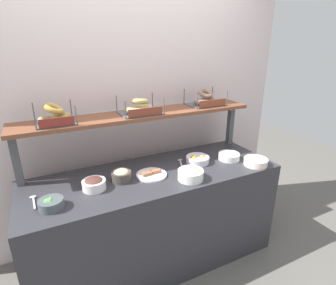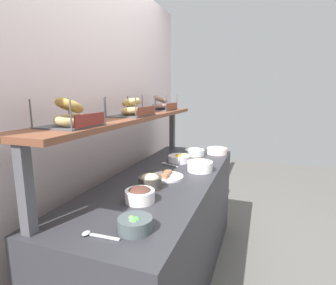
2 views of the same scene
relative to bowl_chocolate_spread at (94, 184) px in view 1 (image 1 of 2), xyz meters
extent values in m
plane|color=#595651|center=(0.48, 0.03, -0.89)|extent=(8.00, 8.00, 0.00)
cube|color=beige|center=(0.48, 0.58, 0.31)|extent=(3.22, 0.06, 2.40)
cube|color=#2D2D33|center=(0.48, 0.03, -0.47)|extent=(2.02, 0.70, 0.85)
cube|color=#4C4C51|center=(-0.47, 0.30, 0.16)|extent=(0.05, 0.05, 0.40)
cube|color=#4C4C51|center=(1.43, 0.30, 0.16)|extent=(0.05, 0.05, 0.40)
cube|color=brown|center=(0.48, 0.30, 0.37)|extent=(1.98, 0.32, 0.03)
cylinder|color=white|center=(0.00, 0.00, -0.01)|extent=(0.17, 0.17, 0.07)
ellipsoid|color=#502D25|center=(0.00, 0.00, 0.02)|extent=(0.13, 0.13, 0.05)
cylinder|color=white|center=(0.89, 0.05, -0.01)|extent=(0.20, 0.20, 0.06)
sphere|color=#EEA545|center=(0.93, 0.03, 0.01)|extent=(0.04, 0.04, 0.04)
sphere|color=gold|center=(0.86, 0.05, 0.01)|extent=(0.04, 0.04, 0.04)
sphere|color=orange|center=(0.85, 0.05, 0.01)|extent=(0.06, 0.06, 0.06)
cylinder|color=white|center=(0.68, -0.18, 0.00)|extent=(0.20, 0.20, 0.08)
ellipsoid|color=#F2E188|center=(0.68, -0.18, 0.03)|extent=(0.15, 0.15, 0.05)
cylinder|color=#485255|center=(-0.29, -0.12, -0.01)|extent=(0.15, 0.15, 0.06)
sphere|color=#57B04F|center=(-0.31, -0.12, 0.01)|extent=(0.04, 0.04, 0.04)
sphere|color=#50B143|center=(-0.32, -0.13, 0.01)|extent=(0.03, 0.03, 0.03)
sphere|color=green|center=(-0.30, -0.13, 0.01)|extent=(0.04, 0.04, 0.04)
sphere|color=#668E52|center=(-0.29, -0.10, 0.01)|extent=(0.03, 0.03, 0.03)
cylinder|color=white|center=(1.18, -0.01, -0.01)|extent=(0.19, 0.19, 0.06)
ellipsoid|color=white|center=(1.18, -0.01, 0.01)|extent=(0.15, 0.15, 0.04)
cylinder|color=#47413A|center=(0.21, 0.03, 0.00)|extent=(0.15, 0.15, 0.08)
ellipsoid|color=beige|center=(0.21, 0.03, 0.03)|extent=(0.12, 0.12, 0.05)
cylinder|color=silver|center=(1.31, -0.21, -0.01)|extent=(0.20, 0.20, 0.06)
ellipsoid|color=beige|center=(1.31, -0.21, 0.01)|extent=(0.15, 0.15, 0.04)
cylinder|color=white|center=(0.44, 0.00, -0.03)|extent=(0.24, 0.24, 0.01)
cube|color=#936242|center=(0.40, 0.00, -0.02)|extent=(0.07, 0.05, 0.02)
cube|color=#A26243|center=(0.48, 0.01, -0.02)|extent=(0.07, 0.05, 0.02)
cube|color=#B7B7BC|center=(-0.39, -0.03, -0.04)|extent=(0.02, 0.14, 0.01)
ellipsoid|color=#B7B7BC|center=(-0.39, 0.06, -0.03)|extent=(0.04, 0.03, 0.01)
cube|color=#B7B7BC|center=(0.74, 0.07, -0.04)|extent=(0.06, 0.13, 0.01)
ellipsoid|color=#B7B7BC|center=(0.78, 0.15, -0.03)|extent=(0.04, 0.03, 0.01)
cube|color=#4C4C51|center=(-0.17, 0.29, 0.39)|extent=(0.27, 0.24, 0.01)
cylinder|color=#4C4C51|center=(-0.30, 0.18, 0.46)|extent=(0.01, 0.01, 0.14)
cylinder|color=#4C4C51|center=(-0.04, 0.18, 0.46)|extent=(0.01, 0.01, 0.14)
cylinder|color=#4C4C51|center=(-0.30, 0.41, 0.46)|extent=(0.01, 0.01, 0.14)
cylinder|color=#4C4C51|center=(-0.04, 0.41, 0.46)|extent=(0.01, 0.01, 0.14)
cube|color=maroon|center=(-0.17, 0.17, 0.43)|extent=(0.23, 0.01, 0.06)
torus|color=#9B8859|center=(-0.22, 0.26, 0.42)|extent=(0.20, 0.20, 0.05)
torus|color=olive|center=(-0.13, 0.33, 0.42)|extent=(0.20, 0.20, 0.06)
torus|color=#AD863D|center=(-0.17, 0.29, 0.49)|extent=(0.18, 0.18, 0.09)
cube|color=#4C4C51|center=(0.47, 0.29, 0.39)|extent=(0.33, 0.24, 0.01)
cylinder|color=#4C4C51|center=(0.31, 0.17, 0.46)|extent=(0.01, 0.01, 0.14)
cylinder|color=#4C4C51|center=(0.63, 0.17, 0.46)|extent=(0.01, 0.01, 0.14)
cylinder|color=#4C4C51|center=(0.31, 0.40, 0.46)|extent=(0.01, 0.01, 0.14)
cylinder|color=#4C4C51|center=(0.63, 0.40, 0.46)|extent=(0.01, 0.01, 0.14)
cube|color=brown|center=(0.47, 0.17, 0.43)|extent=(0.28, 0.01, 0.06)
torus|color=#DEB168|center=(0.42, 0.26, 0.43)|extent=(0.20, 0.20, 0.06)
torus|color=tan|center=(0.52, 0.32, 0.42)|extent=(0.16, 0.16, 0.05)
torus|color=tan|center=(0.47, 0.29, 0.49)|extent=(0.19, 0.19, 0.08)
cube|color=#4C4C51|center=(1.12, 0.32, 0.39)|extent=(0.33, 0.24, 0.01)
cylinder|color=#4C4C51|center=(0.97, 0.20, 0.46)|extent=(0.01, 0.01, 0.14)
cylinder|color=#4C4C51|center=(1.28, 0.20, 0.46)|extent=(0.01, 0.01, 0.14)
cylinder|color=#4C4C51|center=(0.97, 0.43, 0.46)|extent=(0.01, 0.01, 0.14)
cylinder|color=#4C4C51|center=(1.28, 0.43, 0.46)|extent=(0.01, 0.01, 0.14)
cube|color=brown|center=(1.12, 0.20, 0.43)|extent=(0.28, 0.01, 0.06)
torus|color=#7F6055|center=(1.07, 0.29, 0.43)|extent=(0.20, 0.20, 0.06)
torus|color=#745E56|center=(1.17, 0.35, 0.42)|extent=(0.19, 0.19, 0.05)
torus|color=#7E5F4E|center=(1.12, 0.32, 0.49)|extent=(0.18, 0.18, 0.09)
camera|label=1|loc=(-0.28, -1.74, 0.95)|focal=29.00mm
camera|label=2|loc=(-1.25, -0.62, 0.56)|focal=28.27mm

